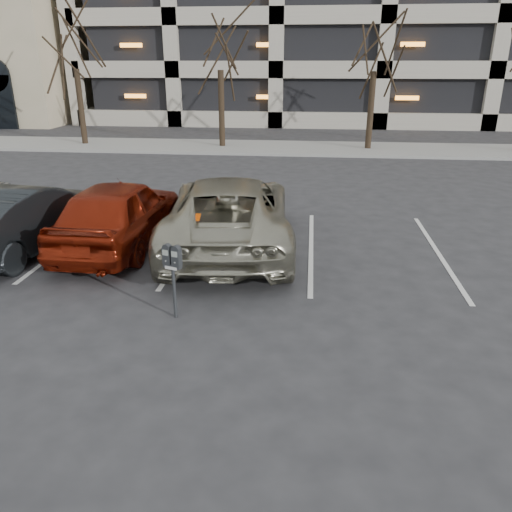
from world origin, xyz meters
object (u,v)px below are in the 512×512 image
Objects in this scene: tree_c at (378,19)px; suv_silver at (229,212)px; tree_b at (219,18)px; parking_meter at (172,264)px; car_red at (120,213)px; tree_a at (70,18)px; car_dark at (24,217)px.

tree_c reaches higher than suv_silver.
tree_b reaches higher than suv_silver.
car_red reaches higher than parking_meter.
suv_silver is at bearing 103.04° from parking_meter.
car_red is (7.07, -13.95, -5.04)m from tree_a.
tree_b is at bearing 115.94° from parking_meter.
tree_b is 14.81m from suv_silver.
parking_meter is at bearing 78.19° from suv_silver.
suv_silver is at bearing -173.58° from car_red.
tree_b reaches higher than parking_meter.
suv_silver reaches higher than car_dark.
tree_a is 1.02× the size of tree_c.
tree_b reaches higher than car_red.
car_dark is (5.07, -14.43, -5.07)m from tree_a.
parking_meter is (2.19, -17.23, -4.81)m from tree_b.
suv_silver is 1.32× the size of car_red.
tree_c is at bearing -115.42° from car_red.
car_red is 2.06m from car_dark.
tree_b is 18.02m from parking_meter.
tree_a is 1.76× the size of car_red.
tree_b is at bearing -85.67° from suv_silver.
tree_c reaches higher than car_dark.
tree_a reaches higher than suv_silver.
car_red is (-6.93, -13.95, -4.92)m from tree_c.
car_dark is (-8.93, -14.43, -4.95)m from tree_c.
parking_meter is 4.98m from car_dark.
tree_c is (7.00, 0.00, -0.07)m from tree_b.
car_dark is at bearing 14.46° from car_red.
parking_meter is 0.21× the size of suv_silver.
tree_a is 1.34× the size of suv_silver.
suv_silver reaches higher than parking_meter.
car_red is at bearing -0.71° from suv_silver.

